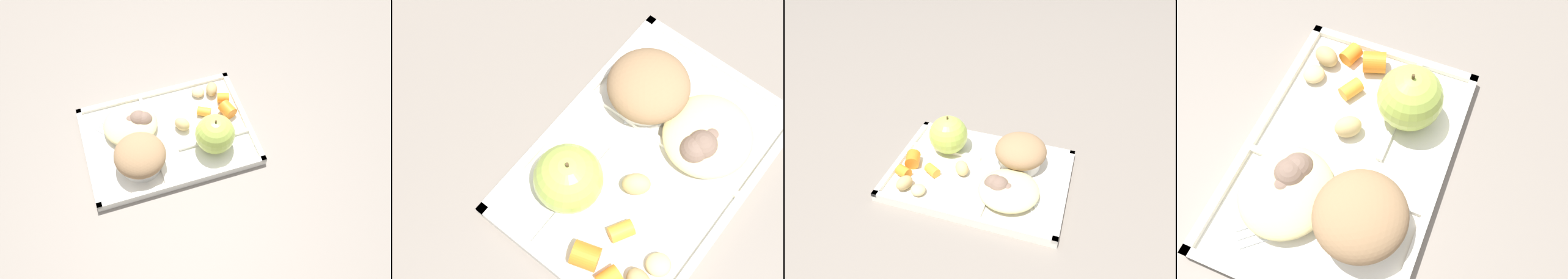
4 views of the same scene
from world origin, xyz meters
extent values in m
plane|color=slate|center=(0.00, 0.00, 0.00)|extent=(6.00, 6.00, 0.00)
cube|color=silver|center=(0.00, 0.00, 0.01)|extent=(0.33, 0.23, 0.01)
cube|color=silver|center=(0.00, -0.11, 0.02)|extent=(0.33, 0.01, 0.01)
cube|color=silver|center=(0.00, 0.11, 0.02)|extent=(0.33, 0.01, 0.01)
cube|color=silver|center=(-0.16, 0.00, 0.02)|extent=(0.01, 0.23, 0.01)
cube|color=silver|center=(0.16, 0.00, 0.02)|extent=(0.01, 0.23, 0.01)
cube|color=silver|center=(0.03, 0.00, 0.02)|extent=(0.01, 0.21, 0.01)
cube|color=silver|center=(-0.08, 0.04, 0.02)|extent=(0.15, 0.01, 0.01)
sphere|color=#A8C14C|center=(-0.08, 0.05, 0.05)|extent=(0.08, 0.08, 0.08)
cylinder|color=#4C381E|center=(-0.08, 0.05, 0.09)|extent=(0.00, 0.00, 0.01)
cylinder|color=silver|center=(0.07, 0.05, 0.02)|extent=(0.08, 0.08, 0.02)
ellipsoid|color=#93704C|center=(0.07, 0.05, 0.05)|extent=(0.10, 0.10, 0.05)
cylinder|color=orange|center=(-0.09, -0.03, 0.02)|extent=(0.03, 0.03, 0.02)
cylinder|color=orange|center=(-0.13, -0.02, 0.03)|extent=(0.04, 0.04, 0.03)
cylinder|color=orange|center=(-0.14, -0.05, 0.02)|extent=(0.03, 0.03, 0.02)
ellipsoid|color=tan|center=(-0.03, -0.01, 0.03)|extent=(0.04, 0.04, 0.03)
ellipsoid|color=tan|center=(-0.12, -0.08, 0.02)|extent=(0.03, 0.04, 0.02)
ellipsoid|color=tan|center=(-0.09, -0.08, 0.02)|extent=(0.04, 0.04, 0.02)
ellipsoid|color=#D6C684|center=(0.07, -0.04, 0.03)|extent=(0.11, 0.11, 0.03)
sphere|color=#755B4C|center=(0.05, -0.04, 0.03)|extent=(0.04, 0.04, 0.04)
sphere|color=#755B4C|center=(0.07, -0.04, 0.03)|extent=(0.03, 0.03, 0.03)
sphere|color=#755B4C|center=(0.04, -0.04, 0.03)|extent=(0.04, 0.04, 0.04)
cube|color=white|center=(0.06, 0.01, 0.01)|extent=(0.07, 0.08, 0.00)
cube|color=white|center=(0.10, -0.04, 0.01)|extent=(0.04, 0.04, 0.00)
cylinder|color=white|center=(0.12, -0.06, 0.01)|extent=(0.02, 0.02, 0.00)
cylinder|color=white|center=(0.12, -0.06, 0.01)|extent=(0.02, 0.02, 0.00)
cylinder|color=white|center=(0.13, -0.05, 0.01)|extent=(0.02, 0.02, 0.00)
camera|label=1|loc=(0.09, 0.47, 0.75)|focal=40.20mm
camera|label=2|loc=(-0.24, -0.10, 0.66)|focal=54.17mm
camera|label=3|loc=(0.16, -0.49, 0.50)|focal=34.01mm
camera|label=4|loc=(0.17, 0.10, 0.45)|focal=37.25mm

